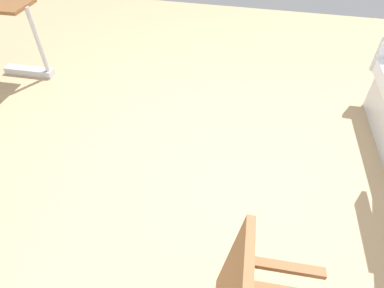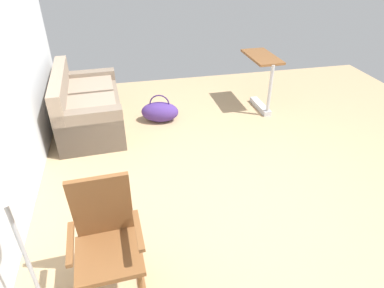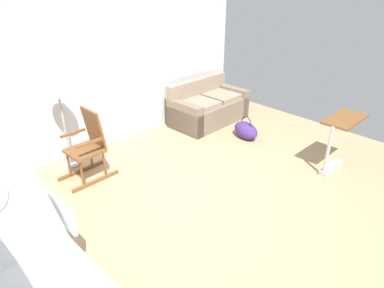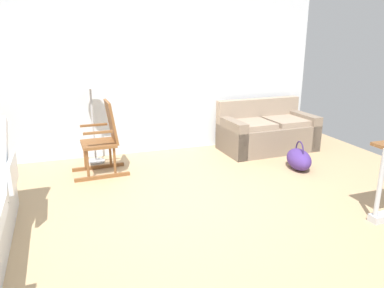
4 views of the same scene
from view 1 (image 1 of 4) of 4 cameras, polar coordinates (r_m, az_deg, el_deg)
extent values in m
plane|color=tan|center=(2.95, -3.47, -1.25)|extent=(7.29, 7.29, 0.00)
cylinder|color=black|center=(3.82, 29.71, 5.18)|extent=(0.10, 0.10, 0.10)
cube|color=brown|center=(1.60, 15.49, -20.16)|extent=(0.39, 0.06, 0.03)
cube|color=#B2B5BA|center=(4.44, -26.81, 11.43)|extent=(0.60, 0.14, 0.08)
cylinder|color=black|center=(4.30, -23.90, 11.24)|extent=(0.07, 0.07, 0.06)
cylinder|color=black|center=(4.60, -29.45, 11.37)|extent=(0.07, 0.07, 0.06)
cylinder|color=#B2B5BA|center=(4.12, -25.58, 16.13)|extent=(0.05, 0.05, 0.74)
camera|label=2|loc=(2.15, 91.34, 13.17)|focal=31.62mm
camera|label=3|loc=(5.14, 49.08, 40.23)|focal=30.94mm
camera|label=4|loc=(5.61, 23.61, 38.96)|focal=33.81mm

